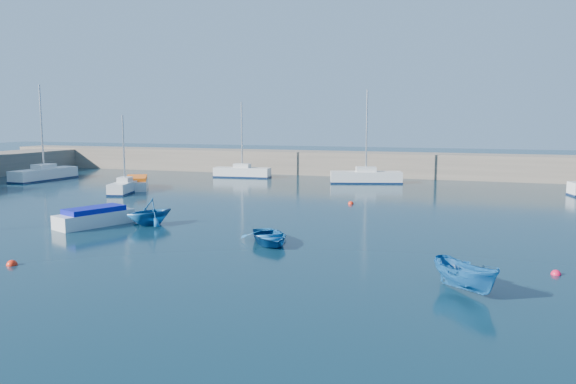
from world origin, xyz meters
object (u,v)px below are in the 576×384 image
(sailboat_3, at_px, (125,187))
(dinghy_center, at_px, (269,237))
(motorboat_2, at_px, (137,183))
(dinghy_left, at_px, (150,212))
(dinghy_right, at_px, (466,277))
(sailboat_5, at_px, (242,172))
(sailboat_6, at_px, (366,177))
(motorboat_1, at_px, (95,217))
(sailboat_4, at_px, (44,174))

(sailboat_3, height_order, dinghy_center, sailboat_3)
(motorboat_2, height_order, dinghy_left, dinghy_left)
(sailboat_3, relative_size, dinghy_right, 2.14)
(sailboat_5, bearing_deg, motorboat_2, 151.53)
(motorboat_2, bearing_deg, sailboat_5, 36.03)
(sailboat_6, distance_m, dinghy_left, 27.48)
(motorboat_1, relative_size, dinghy_left, 1.61)
(motorboat_1, relative_size, dinghy_right, 1.57)
(dinghy_left, bearing_deg, dinghy_right, 1.92)
(sailboat_6, bearing_deg, dinghy_center, 164.37)
(sailboat_6, distance_m, motorboat_2, 22.10)
(sailboat_3, xyz_separation_m, dinghy_center, (18.79, -14.71, -0.18))
(motorboat_1, xyz_separation_m, dinghy_center, (11.60, -1.25, -0.16))
(sailboat_6, relative_size, dinghy_center, 2.62)
(sailboat_3, bearing_deg, sailboat_6, 22.71)
(motorboat_2, bearing_deg, sailboat_6, -0.44)
(motorboat_2, relative_size, dinghy_right, 1.81)
(motorboat_1, bearing_deg, dinghy_right, 4.62)
(sailboat_5, xyz_separation_m, dinghy_right, (24.02, -35.11, 0.00))
(sailboat_3, bearing_deg, motorboat_1, -76.66)
(sailboat_5, bearing_deg, motorboat_1, -179.78)
(sailboat_4, height_order, sailboat_6, sailboat_4)
(sailboat_4, xyz_separation_m, sailboat_5, (18.52, 9.11, -0.06))
(sailboat_6, height_order, dinghy_center, sailboat_6)
(sailboat_5, xyz_separation_m, dinghy_left, (5.71, -27.34, 0.20))
(dinghy_left, bearing_deg, dinghy_center, 8.75)
(sailboat_4, height_order, dinghy_right, sailboat_4)
(sailboat_3, distance_m, motorboat_2, 3.00)
(sailboat_3, relative_size, dinghy_center, 1.90)
(dinghy_center, height_order, dinghy_right, dinghy_right)
(dinghy_center, distance_m, dinghy_right, 11.06)
(sailboat_4, bearing_deg, sailboat_6, 17.36)
(sailboat_3, distance_m, sailboat_6, 23.07)
(dinghy_right, bearing_deg, dinghy_left, 113.28)
(sailboat_4, relative_size, sailboat_5, 1.21)
(sailboat_4, height_order, sailboat_5, sailboat_4)
(sailboat_3, height_order, dinghy_left, sailboat_3)
(sailboat_4, distance_m, sailboat_6, 33.33)
(motorboat_1, bearing_deg, motorboat_2, 137.59)
(sailboat_5, xyz_separation_m, dinghy_center, (14.30, -29.83, -0.23))
(sailboat_6, height_order, motorboat_2, sailboat_6)
(sailboat_5, xyz_separation_m, motorboat_2, (-5.26, -12.22, -0.07))
(sailboat_5, bearing_deg, sailboat_3, 158.30)
(dinghy_center, bearing_deg, dinghy_right, -62.51)
(motorboat_2, xyz_separation_m, dinghy_left, (10.97, -15.12, 0.27))
(sailboat_5, relative_size, sailboat_6, 0.88)
(sailboat_4, height_order, motorboat_2, sailboat_4)
(sailboat_3, relative_size, sailboat_4, 0.68)
(motorboat_2, bearing_deg, dinghy_right, -68.69)
(sailboat_6, relative_size, motorboat_2, 1.63)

